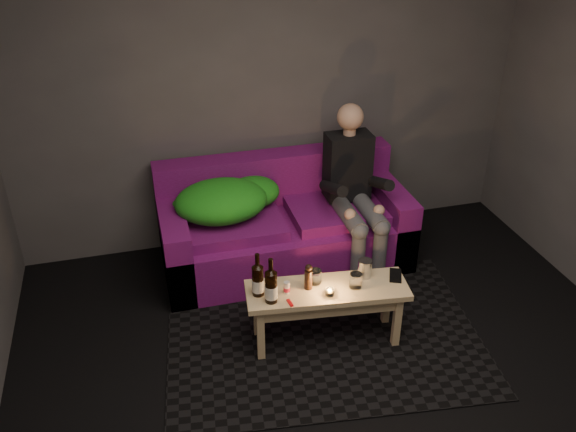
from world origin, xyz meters
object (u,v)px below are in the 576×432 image
at_px(sofa, 283,228).
at_px(coffee_table, 327,297).
at_px(beer_bottle_a, 258,280).
at_px(beer_bottle_b, 271,286).
at_px(person, 354,188).
at_px(steel_cup, 365,268).

distance_m(sofa, coffee_table, 0.99).
bearing_deg(beer_bottle_a, sofa, 66.58).
xyz_separation_m(beer_bottle_a, beer_bottle_b, (0.06, -0.09, 0.00)).
distance_m(person, beer_bottle_a, 1.21).
height_order(coffee_table, beer_bottle_b, beer_bottle_b).
height_order(person, coffee_table, person).
height_order(sofa, steel_cup, sofa).
xyz_separation_m(sofa, beer_bottle_a, (-0.41, -0.94, 0.24)).
xyz_separation_m(person, coffee_table, (-0.48, -0.84, -0.30)).
xyz_separation_m(person, steel_cup, (-0.21, -0.78, -0.16)).
distance_m(sofa, steel_cup, 1.00).
height_order(sofa, beer_bottle_a, sofa).
distance_m(beer_bottle_b, steel_cup, 0.65).
xyz_separation_m(beer_bottle_a, steel_cup, (0.70, 0.01, -0.05)).
bearing_deg(steel_cup, sofa, 107.49).
bearing_deg(beer_bottle_a, beer_bottle_b, -55.02).
relative_size(person, steel_cup, 10.10).
bearing_deg(coffee_table, steel_cup, 11.67).
xyz_separation_m(coffee_table, beer_bottle_b, (-0.37, -0.04, 0.19)).
bearing_deg(beer_bottle_b, steel_cup, 8.32).
relative_size(person, beer_bottle_b, 4.04).
xyz_separation_m(coffee_table, steel_cup, (0.27, 0.06, 0.14)).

